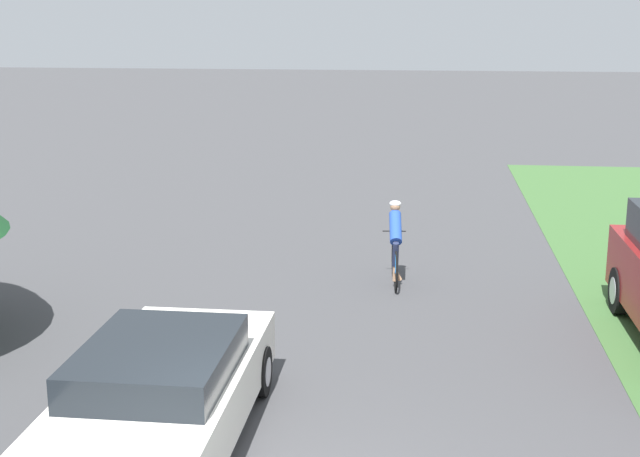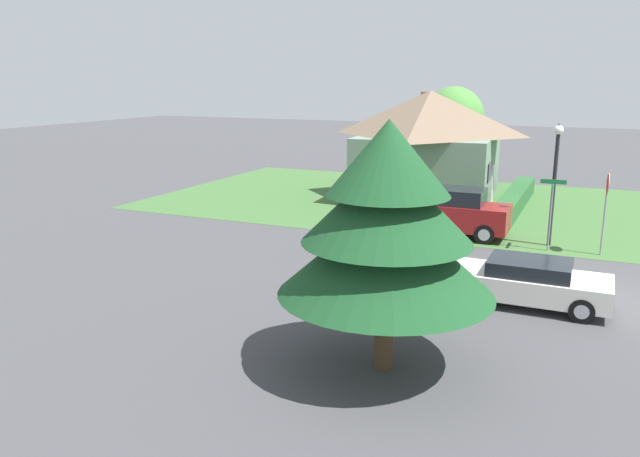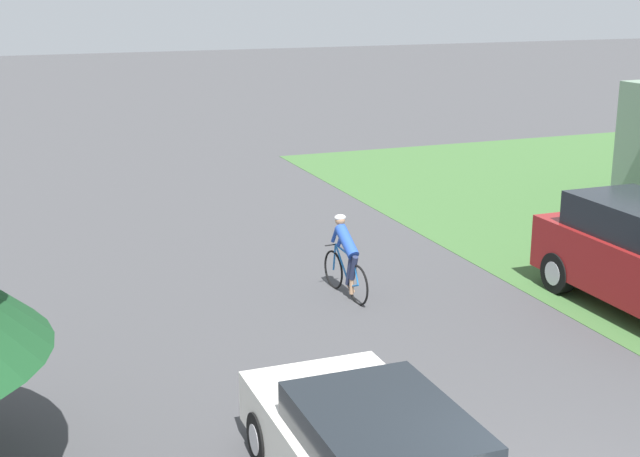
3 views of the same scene
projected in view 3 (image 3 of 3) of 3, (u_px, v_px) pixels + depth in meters
The scene contains 1 object.
cyclist at pixel (346, 259), 16.53m from camera, with size 0.44×1.76×1.54m.
Camera 3 is at (-5.18, -6.09, 5.69)m, focal length 50.00 mm.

